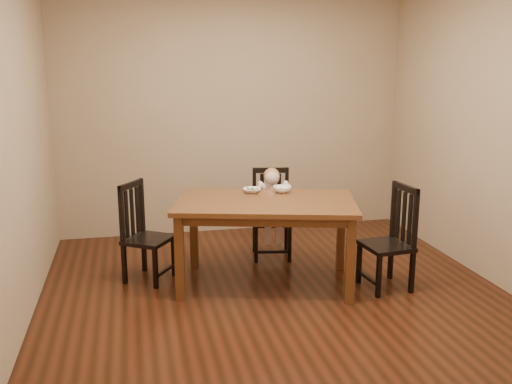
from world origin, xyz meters
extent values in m
cube|color=#411B0D|center=(0.00, 0.00, 0.00)|extent=(4.00, 4.00, 0.01)
cube|color=#9E8464|center=(0.00, 2.00, 1.35)|extent=(4.00, 0.01, 2.70)
cube|color=#9E8464|center=(0.00, -2.00, 1.35)|extent=(4.00, 0.01, 2.70)
cube|color=#9E8464|center=(-2.00, 0.00, 1.35)|extent=(0.01, 4.00, 2.70)
cube|color=#9E8464|center=(2.00, 0.00, 1.35)|extent=(0.01, 4.00, 2.70)
cube|color=#4C3011|center=(-0.03, 0.25, 0.76)|extent=(1.75, 1.31, 0.04)
cube|color=#4C3011|center=(-0.03, 0.25, 0.70)|extent=(1.60, 1.16, 0.08)
cube|color=#4C3011|center=(-0.81, 0.05, 0.37)|extent=(0.09, 0.09, 0.74)
cube|color=#4C3011|center=(0.55, -0.32, 0.37)|extent=(0.09, 0.09, 0.74)
cube|color=#4C3011|center=(-0.61, 0.82, 0.37)|extent=(0.09, 0.09, 0.74)
cube|color=#4C3011|center=(0.76, 0.45, 0.37)|extent=(0.09, 0.09, 0.74)
cube|color=black|center=(0.20, 0.94, 0.38)|extent=(0.45, 0.43, 0.04)
cube|color=black|center=(0.39, 1.07, 0.18)|extent=(0.04, 0.04, 0.36)
cube|color=black|center=(0.06, 1.13, 0.18)|extent=(0.04, 0.04, 0.36)
cube|color=black|center=(0.34, 0.76, 0.18)|extent=(0.04, 0.04, 0.36)
cube|color=black|center=(0.01, 0.81, 0.18)|extent=(0.04, 0.04, 0.36)
cube|color=black|center=(0.39, 1.07, 0.65)|extent=(0.04, 0.04, 0.51)
cube|color=black|center=(0.06, 1.13, 0.65)|extent=(0.04, 0.04, 0.51)
cube|color=black|center=(0.23, 1.10, 0.88)|extent=(0.37, 0.09, 0.05)
cube|color=black|center=(0.31, 1.09, 0.63)|extent=(0.04, 0.02, 0.44)
cube|color=black|center=(0.23, 1.10, 0.63)|extent=(0.04, 0.02, 0.44)
cube|color=black|center=(0.14, 1.11, 0.63)|extent=(0.04, 0.02, 0.44)
cube|color=black|center=(-1.05, 0.58, 0.38)|extent=(0.53, 0.53, 0.04)
cube|color=black|center=(-1.09, 0.81, 0.18)|extent=(0.05, 0.05, 0.37)
cube|color=black|center=(-1.28, 0.53, 0.18)|extent=(0.05, 0.05, 0.37)
cube|color=black|center=(-0.82, 0.64, 0.18)|extent=(0.05, 0.05, 0.37)
cube|color=black|center=(-1.01, 0.35, 0.18)|extent=(0.05, 0.05, 0.37)
cube|color=black|center=(-1.09, 0.81, 0.66)|extent=(0.05, 0.05, 0.51)
cube|color=black|center=(-1.28, 0.53, 0.66)|extent=(0.05, 0.05, 0.51)
cube|color=black|center=(-1.19, 0.67, 0.88)|extent=(0.23, 0.33, 0.05)
cube|color=black|center=(-1.14, 0.75, 0.63)|extent=(0.04, 0.04, 0.44)
cube|color=black|center=(-1.19, 0.67, 0.63)|extent=(0.04, 0.04, 0.44)
cube|color=black|center=(-1.23, 0.60, 0.63)|extent=(0.04, 0.04, 0.44)
cube|color=black|center=(0.99, -0.07, 0.39)|extent=(0.42, 0.44, 0.04)
cube|color=black|center=(1.17, -0.23, 0.19)|extent=(0.04, 0.04, 0.37)
cube|color=black|center=(1.13, 0.12, 0.19)|extent=(0.04, 0.04, 0.37)
cube|color=black|center=(0.84, -0.26, 0.19)|extent=(0.04, 0.04, 0.37)
cube|color=black|center=(0.80, 0.08, 0.19)|extent=(0.04, 0.04, 0.37)
cube|color=black|center=(1.17, -0.23, 0.67)|extent=(0.04, 0.04, 0.52)
cube|color=black|center=(1.13, 0.12, 0.67)|extent=(0.04, 0.04, 0.52)
cube|color=black|center=(1.15, -0.06, 0.90)|extent=(0.07, 0.38, 0.05)
cube|color=black|center=(1.16, -0.15, 0.64)|extent=(0.02, 0.04, 0.45)
cube|color=black|center=(1.15, -0.06, 0.64)|extent=(0.02, 0.04, 0.45)
cube|color=black|center=(1.14, 0.04, 0.64)|extent=(0.02, 0.04, 0.45)
imported|color=white|center=(-0.08, 0.57, 0.80)|extent=(0.20, 0.20, 0.04)
imported|color=white|center=(0.19, 0.52, 0.81)|extent=(0.20, 0.20, 0.05)
cube|color=silver|center=(-0.13, 0.56, 0.83)|extent=(0.06, 0.13, 0.05)
cube|color=silver|center=(-0.13, 0.56, 0.82)|extent=(0.04, 0.05, 0.01)
camera|label=1|loc=(-1.16, -4.48, 1.99)|focal=40.00mm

